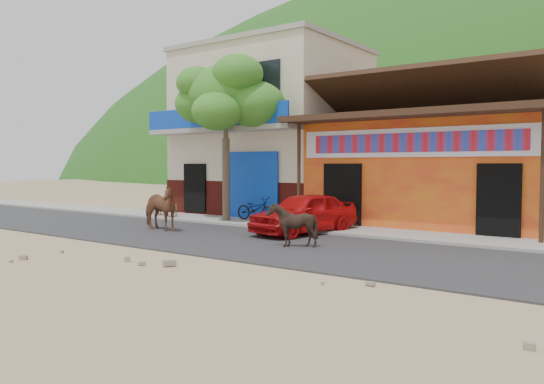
% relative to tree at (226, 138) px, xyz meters
% --- Properties ---
extents(ground, '(120.00, 120.00, 0.00)m').
position_rel_tree_xyz_m(ground, '(4.60, -5.80, -3.12)').
color(ground, '#9E825B').
rests_on(ground, ground).
extents(road, '(60.00, 5.00, 0.04)m').
position_rel_tree_xyz_m(road, '(4.60, -3.30, -3.10)').
color(road, '#28282B').
rests_on(road, ground).
extents(sidewalk, '(60.00, 2.00, 0.12)m').
position_rel_tree_xyz_m(sidewalk, '(4.60, 0.20, -3.06)').
color(sidewalk, gray).
rests_on(sidewalk, ground).
extents(dance_club, '(8.00, 6.00, 3.60)m').
position_rel_tree_xyz_m(dance_club, '(6.60, 4.20, -1.32)').
color(dance_club, orange).
rests_on(dance_club, ground).
extents(cafe_building, '(7.00, 6.00, 7.00)m').
position_rel_tree_xyz_m(cafe_building, '(-0.90, 4.20, 0.38)').
color(cafe_building, beige).
rests_on(cafe_building, ground).
extents(tree, '(3.00, 3.00, 6.00)m').
position_rel_tree_xyz_m(tree, '(0.00, 0.00, 0.00)').
color(tree, '#2D721E').
rests_on(tree, sidewalk).
extents(cow_tan, '(1.82, 0.95, 1.48)m').
position_rel_tree_xyz_m(cow_tan, '(-0.19, -3.12, -2.34)').
color(cow_tan, brown).
rests_on(cow_tan, road).
extents(cow_dark, '(1.19, 1.10, 1.15)m').
position_rel_tree_xyz_m(cow_dark, '(5.21, -3.42, -2.50)').
color(cow_dark, black).
rests_on(cow_dark, road).
extents(red_car, '(2.22, 3.97, 1.28)m').
position_rel_tree_xyz_m(red_car, '(4.06, -1.03, -2.44)').
color(red_car, '#B60D0F').
rests_on(red_car, road).
extents(scooter, '(1.65, 0.65, 0.85)m').
position_rel_tree_xyz_m(scooter, '(0.96, 0.54, -2.57)').
color(scooter, black).
rests_on(scooter, sidewalk).
extents(cafe_chair_left, '(0.48, 0.48, 0.94)m').
position_rel_tree_xyz_m(cafe_chair_left, '(-3.50, -0.08, -2.53)').
color(cafe_chair_left, '#4D2D19').
rests_on(cafe_chair_left, sidewalk).
extents(cafe_chair_right, '(0.59, 0.59, 0.93)m').
position_rel_tree_xyz_m(cafe_chair_right, '(-2.61, -0.34, -2.53)').
color(cafe_chair_right, '#4A3418').
rests_on(cafe_chair_right, sidewalk).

